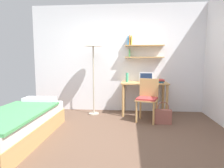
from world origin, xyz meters
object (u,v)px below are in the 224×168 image
desk (144,88)px  handbag (163,116)px  book_stack (160,81)px  desk_chair (148,97)px  laptop (146,79)px  standing_lamp (93,45)px  water_bottle (127,77)px  bed (18,126)px

desk → handbag: bearing=-64.4°
book_stack → handbag: (-0.01, -0.65, -0.64)m
desk_chair → laptop: bearing=88.4°
standing_lamp → water_bottle: size_ratio=8.40×
desk_chair → bed: bearing=-150.6°
desk_chair → desk: bearing=93.6°
book_stack → handbag: book_stack is taller
desk_chair → standing_lamp: (-1.20, 0.41, 1.10)m
standing_lamp → bed: bearing=-119.8°
desk → book_stack: size_ratio=4.35×
desk → water_bottle: size_ratio=4.93×
water_bottle → desk: bearing=-2.3°
bed → desk: bearing=39.4°
bed → book_stack: bearing=34.6°
water_bottle → book_stack: water_bottle is taller
desk → desk_chair: (0.03, -0.52, -0.12)m
desk_chair → standing_lamp: 1.68m
bed → book_stack: book_stack is taller
desk → desk_chair: 0.53m
water_bottle → book_stack: 0.75m
desk_chair → standing_lamp: size_ratio=0.49×
desk → water_bottle: bearing=177.7°
laptop → book_stack: 0.32m
laptop → desk_chair: bearing=-91.6°
water_bottle → laptop: bearing=8.5°
water_bottle → handbag: water_bottle is taller
book_stack → standing_lamp: bearing=-177.4°
water_bottle → standing_lamp: bearing=-170.8°
desk → desk_chair: bearing=-86.4°
bed → water_bottle: 2.51m
desk_chair → book_stack: (0.31, 0.48, 0.30)m
bed → handbag: bed is taller
laptop → water_bottle: bearing=-171.5°
desk → book_stack: (0.34, -0.04, 0.18)m
desk → book_stack: bearing=-6.6°
desk → laptop: laptop is taller
book_stack → desk: bearing=173.4°
water_bottle → book_stack: size_ratio=0.88×
desk → standing_lamp: size_ratio=0.59×
desk_chair → laptop: (0.02, 0.60, 0.31)m
standing_lamp → laptop: bearing=8.9°
laptop → desk: bearing=-120.7°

